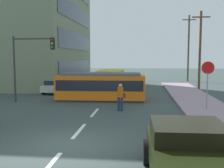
% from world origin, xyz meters
% --- Properties ---
extents(ground_plane, '(120.00, 120.00, 0.00)m').
position_xyz_m(ground_plane, '(0.00, 10.00, 0.00)').
color(ground_plane, '#394644').
extents(sidewalk_curb_right, '(3.20, 36.00, 0.14)m').
position_xyz_m(sidewalk_curb_right, '(6.80, 6.00, 0.07)').
color(sidewalk_curb_right, '#9D8595').
rests_on(sidewalk_curb_right, ground).
extents(lane_stripe_0, '(0.16, 2.40, 0.01)m').
position_xyz_m(lane_stripe_0, '(0.00, -2.00, 0.01)').
color(lane_stripe_0, silver).
rests_on(lane_stripe_0, ground).
extents(lane_stripe_1, '(0.16, 2.40, 0.01)m').
position_xyz_m(lane_stripe_1, '(0.00, 2.00, 0.01)').
color(lane_stripe_1, silver).
rests_on(lane_stripe_1, ground).
extents(lane_stripe_2, '(0.16, 2.40, 0.01)m').
position_xyz_m(lane_stripe_2, '(0.00, 6.00, 0.01)').
color(lane_stripe_2, silver).
rests_on(lane_stripe_2, ground).
extents(lane_stripe_3, '(0.16, 2.40, 0.01)m').
position_xyz_m(lane_stripe_3, '(0.00, 16.66, 0.01)').
color(lane_stripe_3, silver).
rests_on(lane_stripe_3, ground).
extents(lane_stripe_4, '(0.16, 2.40, 0.01)m').
position_xyz_m(lane_stripe_4, '(0.00, 22.66, 0.01)').
color(lane_stripe_4, silver).
rests_on(lane_stripe_4, ground).
extents(corner_building, '(18.02, 16.89, 19.20)m').
position_xyz_m(corner_building, '(-13.89, 21.85, 9.60)').
color(corner_building, gray).
rests_on(corner_building, ground).
extents(streetcar_tram, '(6.67, 2.74, 2.10)m').
position_xyz_m(streetcar_tram, '(-0.33, 10.66, 1.09)').
color(streetcar_tram, orange).
rests_on(streetcar_tram, ground).
extents(city_bus, '(2.67, 5.51, 1.82)m').
position_xyz_m(city_bus, '(-0.65, 20.04, 1.05)').
color(city_bus, gold).
rests_on(city_bus, ground).
extents(pedestrian_crossing, '(0.51, 0.36, 1.67)m').
position_xyz_m(pedestrian_crossing, '(1.48, 6.69, 0.94)').
color(pedestrian_crossing, navy).
rests_on(pedestrian_crossing, ground).
extents(pickup_truck_parked, '(2.37, 5.04, 1.55)m').
position_xyz_m(pickup_truck_parked, '(3.99, -2.88, 0.80)').
color(pickup_truck_parked, black).
rests_on(pickup_truck_parked, ground).
extents(parked_sedan_mid, '(2.12, 4.28, 1.19)m').
position_xyz_m(parked_sedan_mid, '(-5.00, 14.62, 0.62)').
color(parked_sedan_mid, '#B5C9BE').
rests_on(parked_sedan_mid, ground).
extents(parked_sedan_far, '(2.08, 4.23, 1.19)m').
position_xyz_m(parked_sedan_far, '(-5.78, 20.66, 0.62)').
color(parked_sedan_far, '#AB0C1B').
rests_on(parked_sedan_far, ground).
extents(stop_sign, '(0.76, 0.07, 2.88)m').
position_xyz_m(stop_sign, '(6.72, 7.26, 2.19)').
color(stop_sign, gray).
rests_on(stop_sign, sidewalk_curb_right).
extents(traffic_light_mast, '(3.10, 0.33, 4.78)m').
position_xyz_m(traffic_light_mast, '(-5.15, 9.03, 3.38)').
color(traffic_light_mast, '#333333').
rests_on(traffic_light_mast, ground).
extents(utility_pole_mid, '(1.80, 0.24, 7.89)m').
position_xyz_m(utility_pole_mid, '(8.62, 18.78, 4.12)').
color(utility_pole_mid, brown).
rests_on(utility_pole_mid, ground).
extents(utility_pole_far, '(1.80, 0.24, 8.86)m').
position_xyz_m(utility_pole_far, '(9.01, 27.94, 4.62)').
color(utility_pole_far, '#4F4D36').
rests_on(utility_pole_far, ground).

